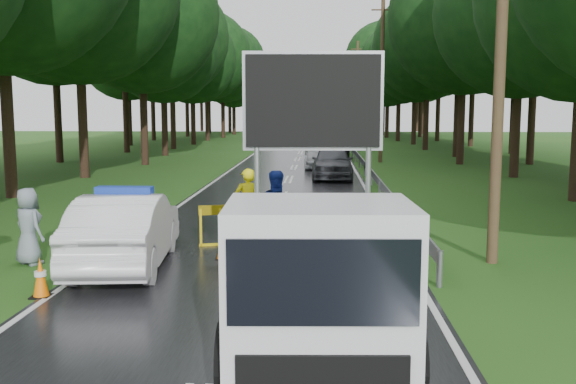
# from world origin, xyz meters

# --- Properties ---
(ground) EXTENTS (160.00, 160.00, 0.00)m
(ground) POSITION_xyz_m (0.00, 0.00, 0.00)
(ground) COLOR #1F4D16
(ground) RESTS_ON ground
(road) EXTENTS (7.00, 140.00, 0.02)m
(road) POSITION_xyz_m (0.00, 30.00, 0.01)
(road) COLOR black
(road) RESTS_ON ground
(guardrail) EXTENTS (0.12, 60.06, 0.70)m
(guardrail) POSITION_xyz_m (3.70, 29.67, 0.55)
(guardrail) COLOR gray
(guardrail) RESTS_ON ground
(utility_pole_near) EXTENTS (1.40, 0.24, 10.00)m
(utility_pole_near) POSITION_xyz_m (5.20, 2.00, 5.06)
(utility_pole_near) COLOR #4A3422
(utility_pole_near) RESTS_ON ground
(utility_pole_mid) EXTENTS (1.40, 0.24, 10.00)m
(utility_pole_mid) POSITION_xyz_m (5.20, 28.00, 5.06)
(utility_pole_mid) COLOR #4A3422
(utility_pole_mid) RESTS_ON ground
(utility_pole_far) EXTENTS (1.40, 0.24, 10.00)m
(utility_pole_far) POSITION_xyz_m (5.20, 54.00, 5.06)
(utility_pole_far) COLOR #4A3422
(utility_pole_far) RESTS_ON ground
(police_sedan) EXTENTS (2.12, 4.89, 1.72)m
(police_sedan) POSITION_xyz_m (-2.62, 1.19, 0.79)
(police_sedan) COLOR white
(police_sedan) RESTS_ON ground
(work_truck) EXTENTS (2.54, 5.31, 4.15)m
(work_truck) POSITION_xyz_m (1.39, -3.29, 1.13)
(work_truck) COLOR gray
(work_truck) RESTS_ON ground
(barrier) EXTENTS (2.38, 0.70, 1.02)m
(barrier) POSITION_xyz_m (-0.28, 3.58, 0.77)
(barrier) COLOR #DDC10C
(barrier) RESTS_ON ground
(officer) EXTENTS (0.77, 0.63, 1.84)m
(officer) POSITION_xyz_m (-0.37, 4.10, 0.92)
(officer) COLOR #FFF60D
(officer) RESTS_ON ground
(civilian) EXTENTS (1.16, 1.08, 1.90)m
(civilian) POSITION_xyz_m (0.48, 3.00, 0.95)
(civilian) COLOR navy
(civilian) RESTS_ON ground
(bystander_right) EXTENTS (0.97, 0.89, 1.66)m
(bystander_right) POSITION_xyz_m (-4.79, 1.37, 0.83)
(bystander_right) COLOR gray
(bystander_right) RESTS_ON ground
(queue_car_first) EXTENTS (1.95, 4.71, 1.59)m
(queue_car_first) POSITION_xyz_m (2.05, 18.52, 0.80)
(queue_car_first) COLOR #383A3F
(queue_car_first) RESTS_ON ground
(queue_car_second) EXTENTS (2.14, 5.12, 1.48)m
(queue_car_second) POSITION_xyz_m (1.60, 24.52, 0.74)
(queue_car_second) COLOR #919498
(queue_car_second) RESTS_ON ground
(queue_car_third) EXTENTS (2.68, 5.42, 1.48)m
(queue_car_third) POSITION_xyz_m (2.03, 30.52, 0.74)
(queue_car_third) COLOR black
(queue_car_third) RESTS_ON ground
(queue_car_fourth) EXTENTS (1.86, 4.08, 1.30)m
(queue_car_fourth) POSITION_xyz_m (2.60, 38.81, 0.65)
(queue_car_fourth) COLOR #3B3E42
(queue_car_fourth) RESTS_ON ground
(cone_near_left) EXTENTS (0.34, 0.34, 0.72)m
(cone_near_left) POSITION_xyz_m (-3.50, -1.00, 0.35)
(cone_near_left) COLOR black
(cone_near_left) RESTS_ON ground
(cone_center) EXTENTS (0.33, 0.33, 0.70)m
(cone_center) POSITION_xyz_m (-0.70, 2.00, 0.34)
(cone_center) COLOR black
(cone_center) RESTS_ON ground
(cone_far) EXTENTS (0.31, 0.31, 0.65)m
(cone_far) POSITION_xyz_m (0.10, 5.00, 0.32)
(cone_far) COLOR black
(cone_far) RESTS_ON ground
(cone_left_mid) EXTENTS (0.37, 0.37, 0.78)m
(cone_left_mid) POSITION_xyz_m (-3.40, 2.74, 0.38)
(cone_left_mid) COLOR black
(cone_left_mid) RESTS_ON ground
(cone_right) EXTENTS (0.39, 0.39, 0.82)m
(cone_right) POSITION_xyz_m (2.40, 1.50, 0.40)
(cone_right) COLOR black
(cone_right) RESTS_ON ground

